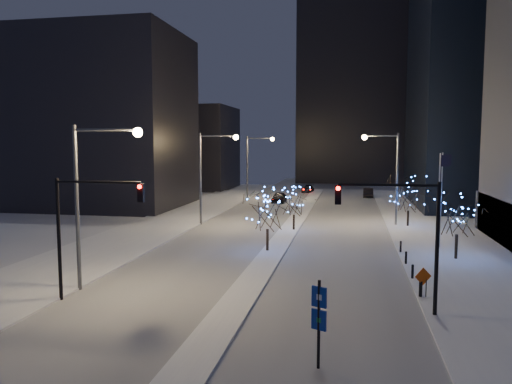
% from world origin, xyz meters
% --- Properties ---
extents(ground, '(160.00, 160.00, 0.00)m').
position_xyz_m(ground, '(0.00, 0.00, 0.00)').
color(ground, white).
rests_on(ground, ground).
extents(road, '(20.00, 130.00, 0.02)m').
position_xyz_m(road, '(0.00, 35.00, 0.01)').
color(road, '#B2B6C2').
rests_on(road, ground).
extents(median, '(2.00, 80.00, 0.15)m').
position_xyz_m(median, '(0.00, 30.00, 0.07)').
color(median, white).
rests_on(median, ground).
extents(east_sidewalk, '(10.00, 90.00, 0.15)m').
position_xyz_m(east_sidewalk, '(15.00, 20.00, 0.07)').
color(east_sidewalk, white).
rests_on(east_sidewalk, ground).
extents(west_sidewalk, '(8.00, 90.00, 0.15)m').
position_xyz_m(west_sidewalk, '(-14.00, 20.00, 0.07)').
color(west_sidewalk, white).
rests_on(west_sidewalk, ground).
extents(filler_west_near, '(22.00, 18.00, 24.00)m').
position_xyz_m(filler_west_near, '(-28.00, 40.00, 12.00)').
color(filler_west_near, black).
rests_on(filler_west_near, ground).
extents(filler_west_far, '(18.00, 16.00, 16.00)m').
position_xyz_m(filler_west_far, '(-26.00, 70.00, 8.00)').
color(filler_west_far, black).
rests_on(filler_west_far, ground).
extents(horizon_block, '(24.00, 14.00, 42.00)m').
position_xyz_m(horizon_block, '(6.00, 92.00, 21.00)').
color(horizon_block, black).
rests_on(horizon_block, ground).
extents(street_lamp_w_near, '(4.40, 0.56, 10.00)m').
position_xyz_m(street_lamp_w_near, '(-8.94, 2.00, 6.50)').
color(street_lamp_w_near, '#595E66').
rests_on(street_lamp_w_near, ground).
extents(street_lamp_w_mid, '(4.40, 0.56, 10.00)m').
position_xyz_m(street_lamp_w_mid, '(-8.94, 27.00, 6.50)').
color(street_lamp_w_mid, '#595E66').
rests_on(street_lamp_w_mid, ground).
extents(street_lamp_w_far, '(4.40, 0.56, 10.00)m').
position_xyz_m(street_lamp_w_far, '(-8.94, 52.00, 6.50)').
color(street_lamp_w_far, '#595E66').
rests_on(street_lamp_w_far, ground).
extents(street_lamp_east, '(3.90, 0.56, 10.00)m').
position_xyz_m(street_lamp_east, '(10.08, 30.00, 6.45)').
color(street_lamp_east, '#595E66').
rests_on(street_lamp_east, ground).
extents(traffic_signal_west, '(5.26, 0.43, 7.00)m').
position_xyz_m(traffic_signal_west, '(-8.44, -0.00, 4.76)').
color(traffic_signal_west, black).
rests_on(traffic_signal_west, ground).
extents(traffic_signal_east, '(5.26, 0.43, 7.00)m').
position_xyz_m(traffic_signal_east, '(8.94, 1.00, 4.76)').
color(traffic_signal_east, black).
rests_on(traffic_signal_east, ground).
extents(flagpoles, '(1.35, 2.60, 8.00)m').
position_xyz_m(flagpoles, '(13.37, 17.25, 4.80)').
color(flagpoles, silver).
rests_on(flagpoles, east_sidewalk).
extents(bollards, '(0.16, 12.16, 0.90)m').
position_xyz_m(bollards, '(10.20, 10.00, 0.60)').
color(bollards, black).
rests_on(bollards, east_sidewalk).
extents(car_near, '(1.95, 4.67, 1.58)m').
position_xyz_m(car_near, '(-4.42, 48.66, 0.79)').
color(car_near, black).
rests_on(car_near, ground).
extents(car_mid, '(1.64, 4.57, 1.50)m').
position_xyz_m(car_mid, '(9.00, 59.27, 0.75)').
color(car_mid, black).
rests_on(car_mid, ground).
extents(car_far, '(2.20, 4.50, 1.26)m').
position_xyz_m(car_far, '(-1.50, 65.21, 0.63)').
color(car_far, black).
rests_on(car_far, ground).
extents(holiday_tree_median_near, '(4.10, 4.10, 5.04)m').
position_xyz_m(holiday_tree_median_near, '(-0.50, 14.60, 3.40)').
color(holiday_tree_median_near, black).
rests_on(holiday_tree_median_near, median).
extents(holiday_tree_median_far, '(4.25, 4.25, 4.57)m').
position_xyz_m(holiday_tree_median_far, '(0.50, 24.93, 3.06)').
color(holiday_tree_median_far, black).
rests_on(holiday_tree_median_far, median).
extents(holiday_tree_plaza_near, '(4.51, 4.51, 5.00)m').
position_xyz_m(holiday_tree_plaza_near, '(14.13, 14.44, 3.43)').
color(holiday_tree_plaza_near, black).
rests_on(holiday_tree_plaza_near, east_sidewalk).
extents(holiday_tree_plaza_far, '(5.60, 5.60, 5.24)m').
position_xyz_m(holiday_tree_plaza_far, '(12.19, 29.50, 3.42)').
color(holiday_tree_plaza_far, black).
rests_on(holiday_tree_plaza_far, east_sidewalk).
extents(wayfinding_sign, '(0.61, 0.34, 3.60)m').
position_xyz_m(wayfinding_sign, '(5.00, -6.00, 2.21)').
color(wayfinding_sign, black).
rests_on(wayfinding_sign, ground).
extents(construction_sign, '(0.97, 0.44, 1.71)m').
position_xyz_m(construction_sign, '(10.30, 4.01, 1.18)').
color(construction_sign, black).
rests_on(construction_sign, east_sidewalk).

